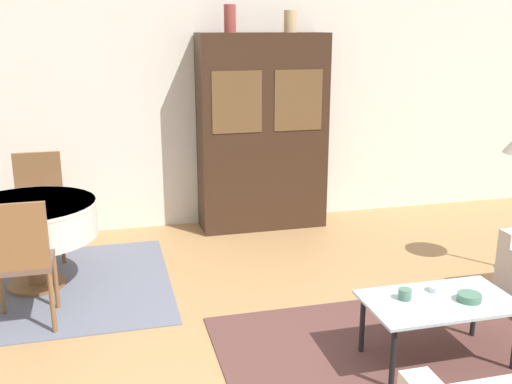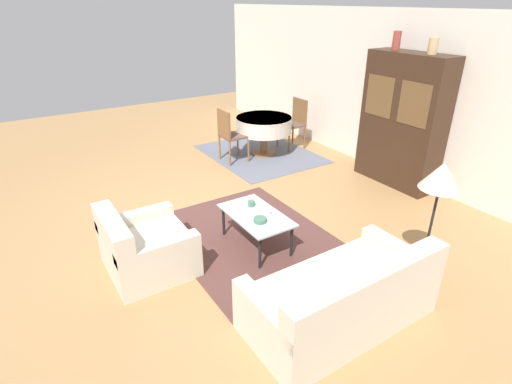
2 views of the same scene
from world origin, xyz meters
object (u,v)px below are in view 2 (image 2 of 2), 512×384
armchair (144,248)px  dining_chair_far (295,120)px  couch (342,298)px  dining_table (264,125)px  bowl (260,220)px  display_cabinet (402,121)px  dining_chair_near (229,133)px  bowl_small (267,212)px  coffee_table (256,217)px  cup (251,203)px  vase_short (433,46)px  vase_tall (397,40)px  floor_lamp (441,181)px

armchair → dining_chair_far: (-2.43, 4.01, 0.29)m
couch → dining_table: 4.70m
armchair → bowl: bearing=70.8°
display_cabinet → dining_table: bearing=-154.0°
dining_chair_near → bowl_small: size_ratio=9.17×
coffee_table → dining_table: 3.32m
dining_chair_near → cup: 2.71m
couch → armchair: (-1.83, -1.29, 0.00)m
dining_table → bowl_small: dining_table is taller
vase_short → couch: bearing=-61.8°
armchair → vase_tall: size_ratio=3.41×
coffee_table → vase_tall: (-0.73, 3.04, 1.84)m
display_cabinet → dining_chair_far: bearing=-171.2°
coffee_table → dining_chair_near: 2.94m
coffee_table → vase_tall: vase_tall is taller
armchair → cup: size_ratio=11.01×
coffee_table → display_cabinet: 3.13m
bowl_small → vase_short: 3.40m
coffee_table → bowl: bearing=-17.8°
bowl → vase_short: size_ratio=0.69×
vase_tall → dining_chair_near: bearing=-136.1°
couch → dining_table: couch is taller
floor_lamp → bowl_small: bearing=-143.5°
cup → vase_tall: size_ratio=0.31×
armchair → display_cabinet: size_ratio=0.45×
dining_table → vase_tall: 2.80m
couch → floor_lamp: bearing=1.5°
dining_table → floor_lamp: (4.23, -0.70, 0.58)m
couch → vase_short: size_ratio=8.05×
vase_short → dining_table: bearing=-156.7°
coffee_table → vase_short: 3.54m
vase_tall → vase_short: 0.64m
armchair → vase_tall: bearing=96.1°
display_cabinet → bowl_small: 3.01m
dining_chair_far → vase_short: size_ratio=4.44×
couch → vase_short: 3.99m
bowl → couch: bearing=0.9°
display_cabinet → bowl: bearing=-79.6°
dining_chair_near → bowl: (2.88, -1.20, -0.11)m
dining_chair_near → vase_short: (2.61, 1.89, 1.64)m
couch → bowl: (-1.38, -0.02, 0.19)m
armchair → bowl_small: 1.50m
coffee_table → vase_short: bearing=91.7°
dining_table → bowl: (2.88, -1.97, -0.13)m
couch → armchair: size_ratio=1.91×
display_cabinet → bowl: 3.20m
bowl_small → vase_short: (-0.14, 2.92, 1.75)m
bowl → bowl_small: (-0.13, 0.18, -0.00)m
floor_lamp → vase_tall: 3.09m
armchair → bowl: 1.36m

